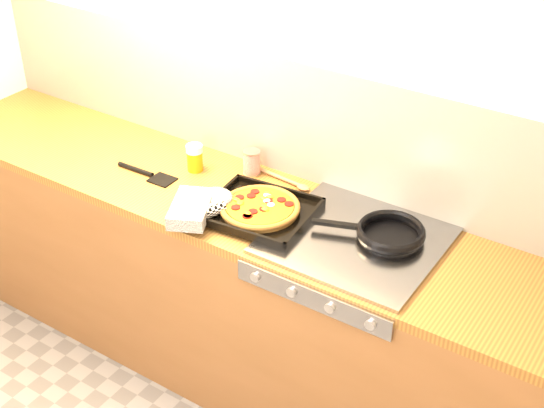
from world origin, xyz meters
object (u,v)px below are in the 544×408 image
Objects in this scene: frying_pan at (389,233)px; tomato_can at (252,162)px; pizza_on_tray at (241,208)px; juice_glass at (195,158)px.

frying_pan is 0.71m from tomato_can.
tomato_can is at bearing 118.07° from pizza_on_tray.
pizza_on_tray is 0.41m from juice_glass.
tomato_can is at bearing 27.41° from juice_glass.
frying_pan is at bearing -1.62° from juice_glass.
tomato_can is at bearing 168.97° from frying_pan.
juice_glass is (-0.21, -0.11, 0.01)m from tomato_can.
frying_pan is at bearing -11.03° from tomato_can.
frying_pan is 0.91m from juice_glass.
pizza_on_tray is at bearing -26.70° from juice_glass.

